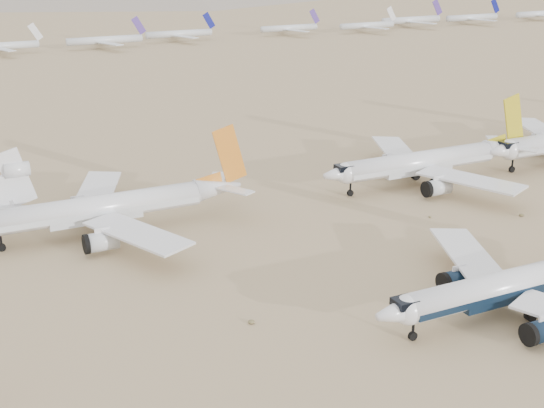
# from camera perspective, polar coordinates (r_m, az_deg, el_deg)

# --- Properties ---
(ground) EXTENTS (7000.00, 7000.00, 0.00)m
(ground) POSITION_cam_1_polar(r_m,az_deg,el_deg) (117.82, 15.21, -8.54)
(ground) COLOR #88724F
(ground) RESTS_ON ground
(main_airliner) EXTENTS (50.30, 49.13, 17.75)m
(main_airliner) POSITION_cam_1_polar(r_m,az_deg,el_deg) (120.66, 18.33, -5.59)
(main_airliner) COLOR silver
(main_airliner) RESTS_ON ground
(row2_gold_tail) EXTENTS (52.76, 51.60, 18.79)m
(row2_gold_tail) POSITION_cam_1_polar(r_m,az_deg,el_deg) (177.35, 11.67, 3.17)
(row2_gold_tail) COLOR silver
(row2_gold_tail) RESTS_ON ground
(row2_orange_tail) EXTENTS (52.56, 51.41, 18.75)m
(row2_orange_tail) POSITION_cam_1_polar(r_m,az_deg,el_deg) (147.61, -11.96, -0.20)
(row2_orange_tail) COLOR silver
(row2_orange_tail) RESTS_ON ground
(distant_storage_row) EXTENTS (627.63, 51.49, 14.25)m
(distant_storage_row) POSITION_cam_1_polar(r_m,az_deg,el_deg) (407.69, -9.62, 12.30)
(distant_storage_row) COLOR silver
(distant_storage_row) RESTS_ON ground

